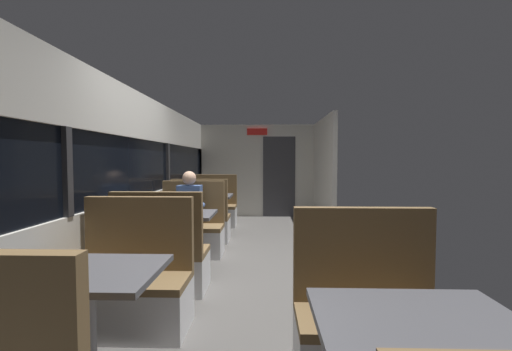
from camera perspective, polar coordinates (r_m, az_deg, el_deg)
ground_plane at (r=4.34m, az=-1.40°, el=-16.60°), size 3.30×9.20×0.02m
carriage_window_panel_left at (r=4.43m, az=-20.52°, el=-1.55°), size 0.09×8.48×2.30m
carriage_end_bulkhead at (r=8.29m, az=0.61°, el=0.76°), size 2.90×0.11×2.30m
carriage_aisle_panel_right at (r=7.19m, az=11.56°, el=0.50°), size 0.08×2.40×2.30m
dining_table_near_window at (r=2.42m, az=-27.20°, el=-16.54°), size 0.90×0.70×0.74m
bench_near_window_facing_entry at (r=3.12m, az=-20.51°, el=-18.05°), size 0.95×0.50×1.10m
dining_table_mid_window at (r=4.39m, az=-13.18°, el=-7.64°), size 0.90×0.70×0.74m
bench_mid_window_facing_end at (r=3.81m, az=-15.93°, el=-14.10°), size 0.95×0.50×1.10m
bench_mid_window_facing_entry at (r=5.12m, az=-11.10°, el=-9.69°), size 0.95×0.50×1.10m
dining_table_far_window at (r=6.50m, az=-8.21°, el=-4.23°), size 0.90×0.70×0.74m
bench_far_window_facing_end at (r=5.87m, az=-9.38°, el=-8.07°), size 0.95×0.50×1.10m
bench_far_window_facing_entry at (r=7.22m, az=-7.23°, el=-6.01°), size 0.95×0.50×1.10m
dining_table_front_aisle at (r=1.74m, az=26.72°, el=-24.54°), size 0.90×0.70×0.74m
bench_front_aisle_facing_entry at (r=2.46m, az=19.01°, el=-23.96°), size 0.95×0.50×1.10m
seated_passenger at (r=5.01m, az=-11.30°, el=-7.53°), size 0.47×0.55×1.26m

